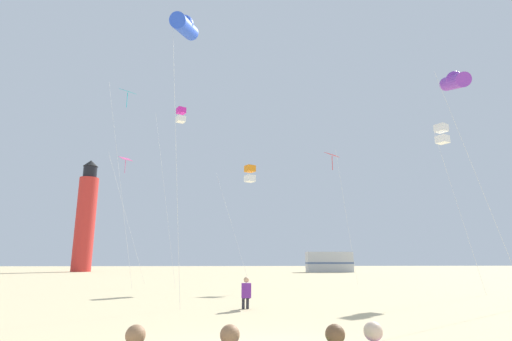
# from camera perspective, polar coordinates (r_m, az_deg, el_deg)

# --- Properties ---
(kite_flyer_standing) EXTENTS (0.35, 0.52, 1.16)m
(kite_flyer_standing) POSITION_cam_1_polar(r_m,az_deg,el_deg) (15.04, -1.45, -17.29)
(kite_flyer_standing) COLOR #722D99
(kite_flyer_standing) RESTS_ON ground
(kite_tube_blue) EXTENTS (1.03, 2.57, 12.52)m
(kite_tube_blue) POSITION_cam_1_polar(r_m,az_deg,el_deg) (18.65, -10.32, 19.95)
(kite_tube_blue) COLOR silver
(kite_tube_blue) RESTS_ON ground
(kite_box_white) EXTENTS (1.86, 1.39, 9.56)m
(kite_box_white) POSITION_cam_1_polar(r_m,az_deg,el_deg) (25.56, 25.42, 4.80)
(kite_box_white) COLOR silver
(kite_box_white) RESTS_ON ground
(kite_diamond_scarlet) EXTENTS (2.04, 2.04, 9.80)m
(kite_diamond_scarlet) POSITION_cam_1_polar(r_m,az_deg,el_deg) (30.41, 11.13, 1.55)
(kite_diamond_scarlet) COLOR silver
(kite_diamond_scarlet) RESTS_ON ground
(kite_diamond_rainbow) EXTENTS (3.03, 2.91, 10.08)m
(kite_diamond_rainbow) POSITION_cam_1_polar(r_m,az_deg,el_deg) (33.80, -18.43, 0.95)
(kite_diamond_rainbow) COLOR silver
(kite_diamond_rainbow) RESTS_ON ground
(kite_tube_violet) EXTENTS (2.50, 2.82, 10.92)m
(kite_tube_violet) POSITION_cam_1_polar(r_m,az_deg,el_deg) (21.71, 26.92, 11.52)
(kite_tube_violet) COLOR silver
(kite_tube_violet) RESTS_ON ground
(kite_box_orange) EXTENTS (2.72, 2.72, 8.12)m
(kite_box_orange) POSITION_cam_1_polar(r_m,az_deg,el_deg) (26.96, -0.90, -0.49)
(kite_box_orange) COLOR silver
(kite_box_orange) RESTS_ON ground
(kite_box_magenta) EXTENTS (2.25, 2.25, 13.16)m
(kite_box_magenta) POSITION_cam_1_polar(r_m,az_deg,el_deg) (30.83, -10.88, 7.88)
(kite_box_magenta) COLOR silver
(kite_box_magenta) RESTS_ON ground
(kite_diamond_cyan) EXTENTS (2.30, 2.04, 13.49)m
(kite_diamond_cyan) POSITION_cam_1_polar(r_m,az_deg,el_deg) (29.05, -18.26, 9.70)
(kite_diamond_cyan) COLOR silver
(kite_diamond_cyan) RESTS_ON ground
(lighthouse_distant) EXTENTS (2.80, 2.80, 16.80)m
(lighthouse_distant) POSITION_cam_1_polar(r_m,az_deg,el_deg) (64.65, -23.53, -6.36)
(lighthouse_distant) COLOR red
(lighthouse_distant) RESTS_ON ground
(rv_van_silver) EXTENTS (6.45, 2.37, 2.80)m
(rv_van_silver) POSITION_cam_1_polar(r_m,az_deg,el_deg) (57.93, 10.59, -12.96)
(rv_van_silver) COLOR #B7BABF
(rv_van_silver) RESTS_ON ground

